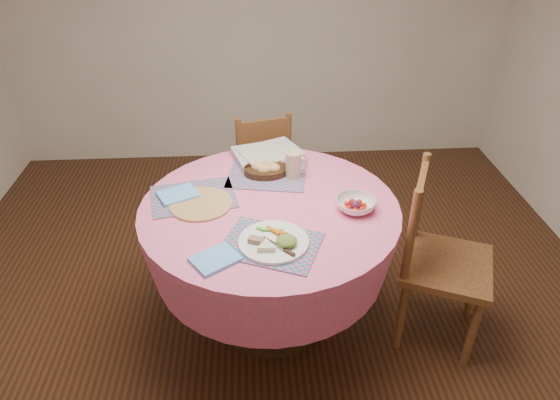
{
  "coord_description": "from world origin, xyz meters",
  "views": [
    {
      "loc": [
        -0.08,
        -1.98,
        2.04
      ],
      "look_at": [
        0.05,
        0.0,
        0.78
      ],
      "focal_mm": 32.0,
      "sensor_mm": 36.0,
      "label": 1
    }
  ],
  "objects": [
    {
      "name": "placemat_back",
      "position": [
        -0.0,
        0.28,
        0.75
      ],
      "size": [
        0.45,
        0.36,
        0.01
      ],
      "primitive_type": "cube",
      "rotation": [
        0.0,
        0.0,
        -0.17
      ],
      "color": "#177882",
      "rests_on": "dining_table"
    },
    {
      "name": "newspaper_stack",
      "position": [
        0.01,
        0.48,
        0.78
      ],
      "size": [
        0.42,
        0.36,
        0.04
      ],
      "rotation": [
        0.0,
        0.0,
        0.28
      ],
      "color": "silver",
      "rests_on": "dining_table"
    },
    {
      "name": "fruit_bowl",
      "position": [
        0.4,
        -0.06,
        0.78
      ],
      "size": [
        0.21,
        0.21,
        0.06
      ],
      "rotation": [
        0.0,
        0.0,
        0.13
      ],
      "color": "white",
      "rests_on": "dining_table"
    },
    {
      "name": "latte_mug",
      "position": [
        0.14,
        0.27,
        0.82
      ],
      "size": [
        0.12,
        0.08,
        0.13
      ],
      "color": "tan",
      "rests_on": "placemat_back"
    },
    {
      "name": "dinner_plate",
      "position": [
        0.01,
        -0.3,
        0.77
      ],
      "size": [
        0.3,
        0.3,
        0.05
      ],
      "rotation": [
        0.0,
        0.0,
        -0.37
      ],
      "color": "white",
      "rests_on": "placemat_front"
    },
    {
      "name": "bread_bowl",
      "position": [
        -0.0,
        0.3,
        0.78
      ],
      "size": [
        0.23,
        0.23,
        0.08
      ],
      "color": "black",
      "rests_on": "placemat_back"
    },
    {
      "name": "chair_back",
      "position": [
        -0.02,
        0.97,
        0.44
      ],
      "size": [
        0.47,
        0.45,
        0.85
      ],
      "rotation": [
        0.0,
        0.0,
        3.37
      ],
      "color": "brown",
      "rests_on": "ground"
    },
    {
      "name": "wicker_trivet",
      "position": [
        -0.33,
        0.03,
        0.76
      ],
      "size": [
        0.3,
        0.3,
        0.01
      ],
      "primitive_type": "cylinder",
      "color": "#AB774A",
      "rests_on": "dining_table"
    },
    {
      "name": "placemat_left",
      "position": [
        -0.37,
        0.1,
        0.75
      ],
      "size": [
        0.45,
        0.37,
        0.01
      ],
      "primitive_type": "cube",
      "rotation": [
        0.0,
        0.0,
        0.19
      ],
      "color": "#177882",
      "rests_on": "dining_table"
    },
    {
      "name": "ground",
      "position": [
        0.0,
        0.0,
        0.0
      ],
      "size": [
        4.0,
        4.0,
        0.0
      ],
      "primitive_type": "plane",
      "color": "#331C0F",
      "rests_on": "ground"
    },
    {
      "name": "chair_right",
      "position": [
        0.82,
        -0.11,
        0.49
      ],
      "size": [
        0.56,
        0.57,
        0.95
      ],
      "rotation": [
        0.0,
        0.0,
        1.16
      ],
      "color": "brown",
      "rests_on": "ground"
    },
    {
      "name": "napkin_near",
      "position": [
        -0.24,
        -0.39,
        0.76
      ],
      "size": [
        0.23,
        0.22,
        0.01
      ],
      "primitive_type": "cube",
      "rotation": [
        0.0,
        0.0,
        0.6
      ],
      "color": "#62B3FC",
      "rests_on": "dining_table"
    },
    {
      "name": "placemat_front",
      "position": [
        -0.01,
        -0.3,
        0.75
      ],
      "size": [
        0.48,
        0.43,
        0.01
      ],
      "primitive_type": "cube",
      "rotation": [
        0.0,
        0.0,
        -0.39
      ],
      "color": "#177882",
      "rests_on": "dining_table"
    },
    {
      "name": "dining_table",
      "position": [
        0.0,
        0.0,
        0.56
      ],
      "size": [
        1.24,
        1.24,
        0.75
      ],
      "color": "pink",
      "rests_on": "ground"
    },
    {
      "name": "napkin_far",
      "position": [
        -0.44,
        0.11,
        0.76
      ],
      "size": [
        0.22,
        0.21,
        0.01
      ],
      "primitive_type": "cube",
      "rotation": [
        0.0,
        0.0,
        0.46
      ],
      "color": "#62B3FC",
      "rests_on": "placemat_left"
    }
  ]
}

